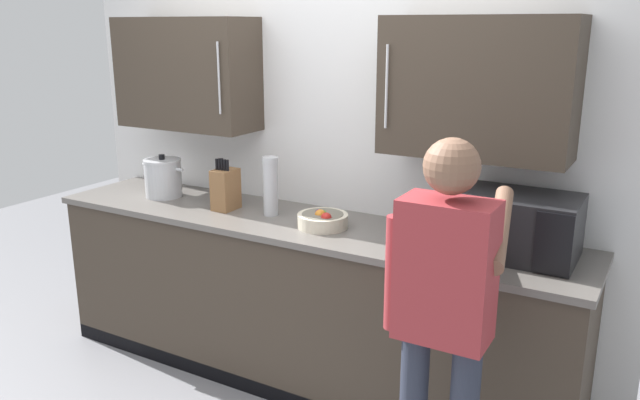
% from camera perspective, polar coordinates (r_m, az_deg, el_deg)
% --- Properties ---
extents(back_wall_tiled, '(3.40, 0.44, 2.66)m').
position_cam_1_polar(back_wall_tiled, '(3.56, 0.70, 6.89)').
color(back_wall_tiled, white).
rests_on(back_wall_tiled, ground_plane).
extents(counter_unit, '(3.04, 0.64, 0.94)m').
position_cam_1_polar(counter_unit, '(3.59, -1.72, -9.12)').
color(counter_unit, '#3D3328').
rests_on(counter_unit, ground_plane).
extents(microwave_oven, '(0.56, 0.73, 0.29)m').
position_cam_1_polar(microwave_oven, '(3.00, 16.61, -2.16)').
color(microwave_oven, black).
rests_on(microwave_oven, counter_unit).
extents(stock_pot, '(0.32, 0.23, 0.26)m').
position_cam_1_polar(stock_pot, '(3.99, -13.92, 1.95)').
color(stock_pot, '#B7BABF').
rests_on(stock_pot, counter_unit).
extents(thermos_flask, '(0.09, 0.09, 0.33)m').
position_cam_1_polar(thermos_flask, '(3.49, -4.47, 1.26)').
color(thermos_flask, '#B7BABF').
rests_on(thermos_flask, counter_unit).
extents(knife_block, '(0.11, 0.15, 0.30)m').
position_cam_1_polar(knife_block, '(3.64, -8.49, 0.99)').
color(knife_block, brown).
rests_on(knife_block, counter_unit).
extents(fruit_bowl, '(0.27, 0.27, 0.10)m').
position_cam_1_polar(fruit_bowl, '(3.30, 0.24, -1.76)').
color(fruit_bowl, beige).
rests_on(fruit_bowl, counter_unit).
extents(person_figure, '(0.44, 0.54, 1.59)m').
position_cam_1_polar(person_figure, '(2.41, 11.05, -9.64)').
color(person_figure, '#282D3D').
rests_on(person_figure, ground_plane).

